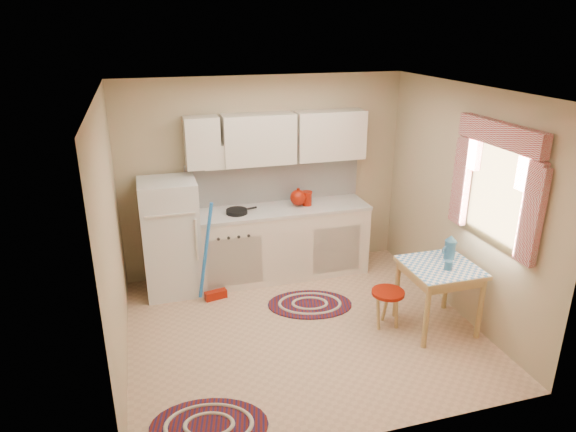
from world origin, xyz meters
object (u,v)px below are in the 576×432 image
at_px(table, 437,297).
at_px(stool, 387,309).
at_px(fridge, 171,237).
at_px(base_cabinets, 279,243).

distance_m(table, stool, 0.54).
xyz_separation_m(fridge, table, (2.62, -1.60, -0.34)).
bearing_deg(stool, table, -17.11).
bearing_deg(fridge, base_cabinets, 2.15).
distance_m(base_cabinets, table, 2.09).
bearing_deg(table, stool, 162.89).
height_order(fridge, table, fridge).
height_order(base_cabinets, table, base_cabinets).
height_order(base_cabinets, stool, base_cabinets).
bearing_deg(stool, fridge, 145.75).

